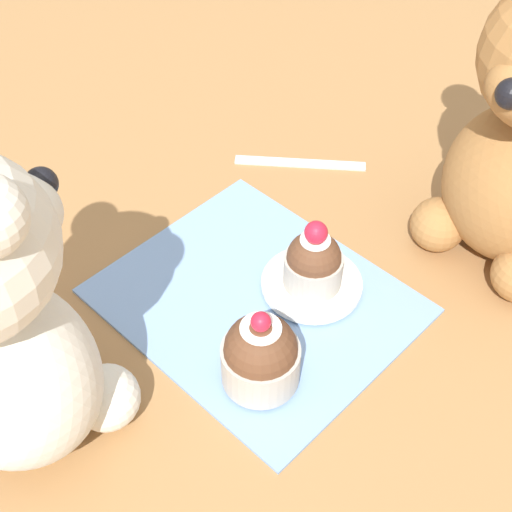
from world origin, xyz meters
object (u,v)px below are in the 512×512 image
Objects in this scene: cupcake_near_cream_bear at (261,355)px; teaspoon at (300,162)px; cupcake_near_tan_bear at (314,262)px; saucer_plate at (312,284)px.

cupcake_near_cream_bear is 0.27m from teaspoon.
cupcake_near_tan_bear reaches higher than teaspoon.
teaspoon is at bearing -54.83° from cupcake_near_cream_bear.
saucer_plate is 0.17m from teaspoon.
cupcake_near_cream_bear reaches higher than saucer_plate.
cupcake_near_cream_bear is 0.11m from saucer_plate.
cupcake_near_cream_bear is 1.10× the size of cupcake_near_tan_bear.
cupcake_near_tan_bear is (0.03, -0.10, 0.00)m from cupcake_near_cream_bear.
cupcake_near_tan_bear is 0.51× the size of teaspoon.
cupcake_near_cream_bear is 0.10m from cupcake_near_tan_bear.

